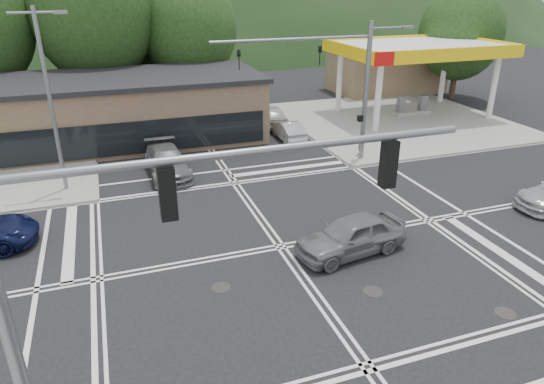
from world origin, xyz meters
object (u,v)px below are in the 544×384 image
object	(u,v)px
car_queue_b	(271,115)
car_northbound	(167,162)
pedestrian	(361,143)
car_grey_center	(351,235)
car_queue_a	(288,130)

from	to	relation	value
car_queue_b	car_northbound	size ratio (longest dim) A/B	0.88
car_northbound	pedestrian	size ratio (longest dim) A/B	3.36
car_grey_center	car_northbound	world-z (taller)	car_grey_center
car_grey_center	pedestrian	world-z (taller)	pedestrian
car_queue_a	car_northbound	xyz separation A→B (m)	(-8.71, -3.87, 0.11)
car_northbound	pedestrian	xyz separation A→B (m)	(11.62, -0.94, 0.17)
car_queue_b	car_northbound	bearing A→B (deg)	45.21
car_queue_a	car_queue_b	xyz separation A→B (m)	(0.00, 3.56, 0.14)
car_northbound	pedestrian	distance (m)	11.66
car_grey_center	car_northbound	xyz separation A→B (m)	(-5.68, 10.98, -0.03)
car_grey_center	pedestrian	distance (m)	11.66
car_grey_center	car_queue_a	size ratio (longest dim) A/B	1.19
car_queue_b	pedestrian	world-z (taller)	pedestrian
car_queue_b	car_grey_center	bearing A→B (deg)	85.40
car_queue_a	car_northbound	bearing A→B (deg)	24.99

